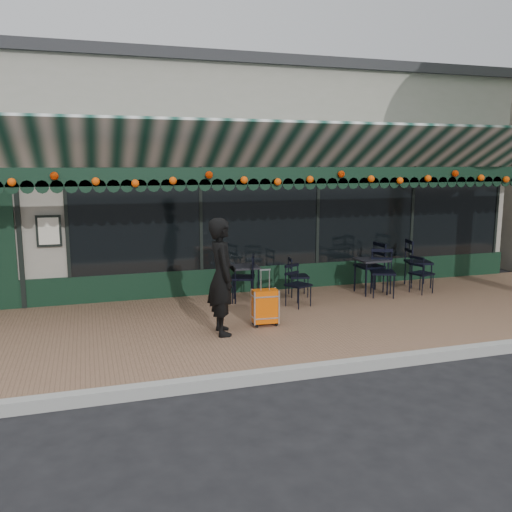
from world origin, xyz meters
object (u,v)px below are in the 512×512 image
object	(u,v)px
suitcase	(265,307)
chair_b_front	(298,285)
chair_b_left	(243,278)
chair_a_front	(383,273)
cafe_table_a	(371,262)
woman	(222,276)
cafe_table_b	(244,269)
chair_a_right	(418,263)
chair_b_right	(298,277)
chair_a_left	(370,267)
chair_a_extra	(422,274)

from	to	relation	value
suitcase	chair_b_front	world-z (taller)	suitcase
chair_b_left	chair_a_front	bearing A→B (deg)	100.84
chair_b_left	suitcase	bearing A→B (deg)	16.60
cafe_table_a	chair_b_left	distance (m)	2.58
woman	cafe_table_b	distance (m)	2.04
chair_a_right	chair_b_right	bearing A→B (deg)	104.96
cafe_table_b	chair_a_left	world-z (taller)	chair_a_left
woman	suitcase	xyz separation A→B (m)	(0.73, 0.19, -0.57)
chair_a_extra	chair_b_front	bearing A→B (deg)	78.43
chair_a_front	chair_b_left	xyz separation A→B (m)	(-2.65, 0.41, -0.02)
chair_a_front	chair_b_right	xyz separation A→B (m)	(-1.52, 0.50, -0.08)
chair_a_extra	cafe_table_a	bearing A→B (deg)	57.72
chair_a_extra	chair_b_left	xyz separation A→B (m)	(-3.53, 0.40, 0.06)
chair_b_left	chair_b_right	distance (m)	1.14
chair_a_right	chair_a_front	size ratio (longest dim) A/B	1.08
chair_b_front	chair_b_left	bearing A→B (deg)	118.19
chair_a_left	chair_b_front	xyz separation A→B (m)	(-1.79, -0.68, -0.11)
chair_a_front	chair_b_left	distance (m)	2.69
cafe_table_a	chair_a_left	size ratio (longest dim) A/B	0.70
woman	chair_a_extra	bearing A→B (deg)	-70.79
cafe_table_a	cafe_table_b	bearing A→B (deg)	175.12
cafe_table_b	chair_b_front	bearing A→B (deg)	-41.73
chair_a_extra	chair_b_right	world-z (taller)	chair_a_extra
chair_b_right	chair_b_front	bearing A→B (deg)	168.19
chair_a_extra	chair_a_front	bearing A→B (deg)	74.52
suitcase	chair_b_left	xyz separation A→B (m)	(0.08, 1.55, 0.14)
chair_a_right	chair_b_right	xyz separation A→B (m)	(-2.68, -0.04, -0.12)
chair_a_right	chair_a_extra	bearing A→B (deg)	166.43
woman	suitcase	world-z (taller)	woman
chair_a_left	cafe_table_b	bearing A→B (deg)	-93.09
suitcase	chair_a_extra	bearing A→B (deg)	21.02
chair_a_front	chair_a_right	bearing A→B (deg)	47.56
suitcase	chair_a_left	distance (m)	3.15
suitcase	cafe_table_b	world-z (taller)	suitcase
chair_b_left	woman	bearing A→B (deg)	-5.55
suitcase	chair_b_left	size ratio (longest dim) A/B	1.01
cafe_table_b	chair_b_left	xyz separation A→B (m)	(-0.04, -0.09, -0.14)
chair_b_front	woman	bearing A→B (deg)	-171.45
woman	suitcase	size ratio (longest dim) A/B	1.95
suitcase	chair_a_right	bearing A→B (deg)	26.72
cafe_table_b	chair_a_right	xyz separation A→B (m)	(3.77, 0.04, -0.09)
cafe_table_b	chair_a_front	xyz separation A→B (m)	(2.61, -0.50, -0.13)
chair_a_extra	chair_b_right	size ratio (longest dim) A/B	1.00
chair_a_front	chair_b_left	bearing A→B (deg)	-166.60
chair_a_front	chair_a_left	bearing A→B (deg)	115.41
chair_a_right	chair_b_front	xyz separation A→B (m)	(-2.96, -0.76, -0.11)
chair_a_front	chair_b_right	distance (m)	1.61
chair_b_right	chair_b_front	size ratio (longest dim) A/B	0.99
chair_a_extra	chair_b_right	xyz separation A→B (m)	(-2.40, 0.49, -0.00)
chair_b_left	chair_b_right	size ratio (longest dim) A/B	1.16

